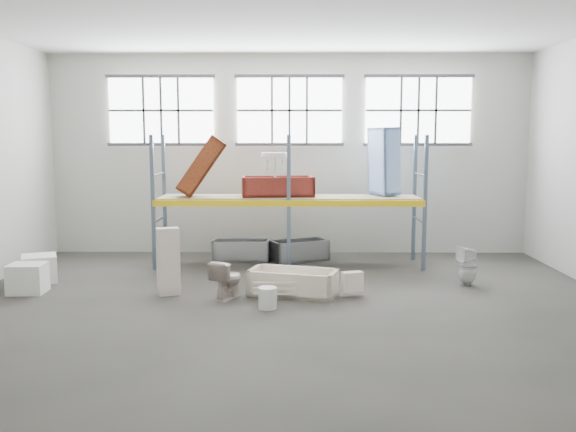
{
  "coord_description": "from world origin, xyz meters",
  "views": [
    {
      "loc": [
        0.13,
        -10.54,
        2.98
      ],
      "look_at": [
        0.0,
        1.5,
        1.4
      ],
      "focal_mm": 38.31,
      "sensor_mm": 36.0,
      "label": 1
    }
  ],
  "objects_px": {
    "toilet_beige": "(227,279)",
    "bucket": "(268,298)",
    "cistern_tall": "(168,261)",
    "rust_tub_flat": "(278,187)",
    "steel_tub_right": "(299,250)",
    "blue_tub_upright": "(384,161)",
    "steel_tub_left": "(241,250)",
    "carton_near": "(28,278)",
    "toilet_white": "(468,266)",
    "bathtub_beige": "(293,282)"
  },
  "relations": [
    {
      "from": "toilet_white",
      "to": "steel_tub_left",
      "type": "height_order",
      "value": "toilet_white"
    },
    {
      "from": "bathtub_beige",
      "to": "toilet_white",
      "type": "bearing_deg",
      "value": 27.88
    },
    {
      "from": "bathtub_beige",
      "to": "steel_tub_right",
      "type": "height_order",
      "value": "steel_tub_right"
    },
    {
      "from": "steel_tub_right",
      "to": "carton_near",
      "type": "height_order",
      "value": "carton_near"
    },
    {
      "from": "cistern_tall",
      "to": "toilet_white",
      "type": "height_order",
      "value": "cistern_tall"
    },
    {
      "from": "rust_tub_flat",
      "to": "bucket",
      "type": "relative_size",
      "value": 4.37
    },
    {
      "from": "steel_tub_right",
      "to": "toilet_white",
      "type": "bearing_deg",
      "value": -36.23
    },
    {
      "from": "toilet_beige",
      "to": "bucket",
      "type": "xyz_separation_m",
      "value": [
        0.77,
        -0.67,
        -0.17
      ]
    },
    {
      "from": "cistern_tall",
      "to": "bucket",
      "type": "height_order",
      "value": "cistern_tall"
    },
    {
      "from": "steel_tub_right",
      "to": "bucket",
      "type": "distance_m",
      "value": 4.21
    },
    {
      "from": "steel_tub_left",
      "to": "carton_near",
      "type": "bearing_deg",
      "value": -140.64
    },
    {
      "from": "cistern_tall",
      "to": "blue_tub_upright",
      "type": "distance_m",
      "value": 5.63
    },
    {
      "from": "steel_tub_left",
      "to": "steel_tub_right",
      "type": "xyz_separation_m",
      "value": [
        1.39,
        0.02,
        -0.0
      ]
    },
    {
      "from": "bucket",
      "to": "cistern_tall",
      "type": "bearing_deg",
      "value": 153.87
    },
    {
      "from": "bucket",
      "to": "carton_near",
      "type": "xyz_separation_m",
      "value": [
        -4.62,
        1.03,
        0.09
      ]
    },
    {
      "from": "steel_tub_left",
      "to": "steel_tub_right",
      "type": "distance_m",
      "value": 1.39
    },
    {
      "from": "steel_tub_left",
      "to": "toilet_beige",
      "type": "bearing_deg",
      "value": -89.31
    },
    {
      "from": "carton_near",
      "to": "steel_tub_right",
      "type": "bearing_deg",
      "value": 31.14
    },
    {
      "from": "toilet_beige",
      "to": "blue_tub_upright",
      "type": "xyz_separation_m",
      "value": [
        3.3,
        3.24,
        2.03
      ]
    },
    {
      "from": "toilet_beige",
      "to": "steel_tub_right",
      "type": "distance_m",
      "value": 3.75
    },
    {
      "from": "toilet_white",
      "to": "carton_near",
      "type": "bearing_deg",
      "value": -102.55
    },
    {
      "from": "bucket",
      "to": "bathtub_beige",
      "type": "bearing_deg",
      "value": 64.73
    },
    {
      "from": "steel_tub_left",
      "to": "bucket",
      "type": "height_order",
      "value": "steel_tub_left"
    },
    {
      "from": "toilet_beige",
      "to": "bucket",
      "type": "height_order",
      "value": "toilet_beige"
    },
    {
      "from": "blue_tub_upright",
      "to": "carton_near",
      "type": "height_order",
      "value": "blue_tub_upright"
    },
    {
      "from": "toilet_white",
      "to": "bucket",
      "type": "height_order",
      "value": "toilet_white"
    },
    {
      "from": "rust_tub_flat",
      "to": "carton_near",
      "type": "distance_m",
      "value": 5.62
    },
    {
      "from": "bucket",
      "to": "carton_near",
      "type": "height_order",
      "value": "carton_near"
    },
    {
      "from": "bathtub_beige",
      "to": "cistern_tall",
      "type": "height_order",
      "value": "cistern_tall"
    },
    {
      "from": "steel_tub_right",
      "to": "bucket",
      "type": "xyz_separation_m",
      "value": [
        -0.58,
        -4.17,
        -0.06
      ]
    },
    {
      "from": "toilet_white",
      "to": "bucket",
      "type": "bearing_deg",
      "value": -83.61
    },
    {
      "from": "cistern_tall",
      "to": "steel_tub_left",
      "type": "relative_size",
      "value": 0.94
    },
    {
      "from": "toilet_white",
      "to": "steel_tub_right",
      "type": "xyz_separation_m",
      "value": [
        -3.35,
        2.46,
        -0.15
      ]
    },
    {
      "from": "toilet_beige",
      "to": "steel_tub_left",
      "type": "height_order",
      "value": "toilet_beige"
    },
    {
      "from": "steel_tub_right",
      "to": "blue_tub_upright",
      "type": "distance_m",
      "value": 2.92
    },
    {
      "from": "cistern_tall",
      "to": "carton_near",
      "type": "bearing_deg",
      "value": 158.45
    },
    {
      "from": "steel_tub_right",
      "to": "rust_tub_flat",
      "type": "distance_m",
      "value": 1.72
    },
    {
      "from": "steel_tub_left",
      "to": "bucket",
      "type": "bearing_deg",
      "value": -78.91
    },
    {
      "from": "cistern_tall",
      "to": "steel_tub_right",
      "type": "relative_size",
      "value": 0.95
    },
    {
      "from": "bathtub_beige",
      "to": "blue_tub_upright",
      "type": "relative_size",
      "value": 1.05
    },
    {
      "from": "cistern_tall",
      "to": "rust_tub_flat",
      "type": "xyz_separation_m",
      "value": [
        1.98,
        2.75,
        1.18
      ]
    },
    {
      "from": "rust_tub_flat",
      "to": "carton_near",
      "type": "bearing_deg",
      "value": -150.46
    },
    {
      "from": "bathtub_beige",
      "to": "rust_tub_flat",
      "type": "xyz_separation_m",
      "value": [
        -0.36,
        2.76,
        1.58
      ]
    },
    {
      "from": "cistern_tall",
      "to": "steel_tub_left",
      "type": "xyz_separation_m",
      "value": [
        1.09,
        3.22,
        -0.39
      ]
    },
    {
      "from": "bathtub_beige",
      "to": "rust_tub_flat",
      "type": "distance_m",
      "value": 3.2
    },
    {
      "from": "steel_tub_right",
      "to": "blue_tub_upright",
      "type": "xyz_separation_m",
      "value": [
        1.95,
        -0.25,
        2.15
      ]
    },
    {
      "from": "steel_tub_right",
      "to": "blue_tub_upright",
      "type": "height_order",
      "value": "blue_tub_upright"
    },
    {
      "from": "cistern_tall",
      "to": "blue_tub_upright",
      "type": "relative_size",
      "value": 0.82
    },
    {
      "from": "toilet_beige",
      "to": "bucket",
      "type": "bearing_deg",
      "value": 163.86
    },
    {
      "from": "bathtub_beige",
      "to": "toilet_beige",
      "type": "bearing_deg",
      "value": -152.39
    }
  ]
}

